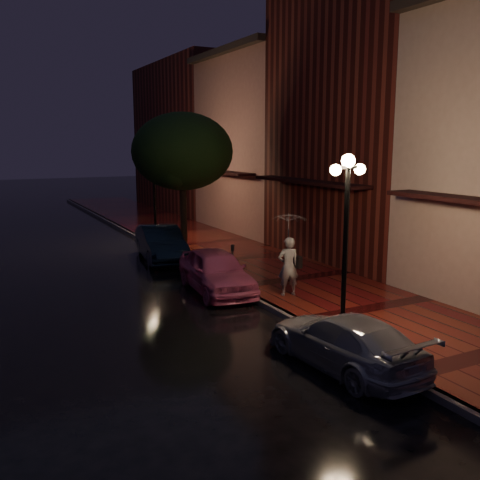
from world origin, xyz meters
TOP-DOWN VIEW (x-y plane):
  - ground at (0.00, 0.00)m, footprint 120.00×120.00m
  - sidewalk at (2.25, 0.00)m, footprint 4.50×60.00m
  - curb at (0.00, 0.00)m, footprint 0.25×60.00m
  - storefront_mid at (7.00, 2.00)m, footprint 5.00×8.00m
  - storefront_far at (7.00, 10.00)m, footprint 5.00×8.00m
  - storefront_extra at (7.00, 20.00)m, footprint 5.00×12.00m
  - streetlamp_near at (0.35, -5.00)m, footprint 0.96×0.36m
  - streetlamp_far at (0.35, 9.00)m, footprint 0.96×0.36m
  - street_tree at (0.61, 5.99)m, footprint 4.16×4.16m
  - pink_car at (-0.60, 0.19)m, footprint 2.06×4.23m
  - navy_car at (-0.60, 5.50)m, footprint 2.05×4.39m
  - silver_car at (-0.65, -6.32)m, footprint 1.82×4.06m
  - woman_with_umbrella at (0.97, -1.58)m, footprint 1.04×1.06m
  - parking_meter at (0.22, 0.67)m, footprint 0.14×0.12m

SIDE VIEW (x-z plane):
  - ground at x=0.00m, z-range 0.00..0.00m
  - sidewalk at x=2.25m, z-range 0.00..0.15m
  - curb at x=0.00m, z-range 0.00..0.15m
  - silver_car at x=-0.65m, z-range 0.00..1.16m
  - pink_car at x=-0.60m, z-range 0.00..1.39m
  - navy_car at x=-0.60m, z-range 0.00..1.39m
  - parking_meter at x=0.22m, z-range 0.28..1.52m
  - woman_with_umbrella at x=0.97m, z-range 0.55..3.06m
  - streetlamp_near at x=0.35m, z-range 0.45..4.76m
  - streetlamp_far at x=0.35m, z-range 0.45..4.76m
  - street_tree at x=0.61m, z-range 1.34..7.14m
  - storefront_far at x=7.00m, z-range 0.00..9.00m
  - storefront_extra at x=7.00m, z-range 0.00..10.00m
  - storefront_mid at x=7.00m, z-range 0.00..11.00m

